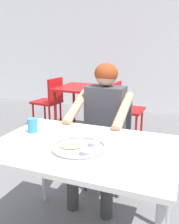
# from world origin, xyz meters

# --- Properties ---
(back_wall) EXTENTS (12.00, 0.12, 3.40)m
(back_wall) POSITION_xyz_m (0.00, 3.78, 1.70)
(back_wall) COLOR white
(back_wall) RESTS_ON ground
(table_foreground) EXTENTS (1.17, 0.80, 0.75)m
(table_foreground) POSITION_xyz_m (0.06, -0.00, 0.67)
(table_foreground) COLOR silver
(table_foreground) RESTS_ON ground
(thali_tray) EXTENTS (0.34, 0.34, 0.03)m
(thali_tray) POSITION_xyz_m (0.06, -0.06, 0.76)
(thali_tray) COLOR #B7BABF
(thali_tray) RESTS_ON table_foreground
(drinking_cup) EXTENTS (0.07, 0.07, 0.10)m
(drinking_cup) POSITION_xyz_m (-0.37, 0.09, 0.80)
(drinking_cup) COLOR #338CBF
(drinking_cup) RESTS_ON table_foreground
(chair_foreground) EXTENTS (0.40, 0.40, 0.86)m
(chair_foreground) POSITION_xyz_m (-0.03, 0.85, 0.49)
(chair_foreground) COLOR #3F3F44
(chair_foreground) RESTS_ON ground
(diner_foreground) EXTENTS (0.49, 0.55, 1.21)m
(diner_foreground) POSITION_xyz_m (-0.03, 0.63, 0.72)
(diner_foreground) COLOR #383838
(diner_foreground) RESTS_ON ground
(table_background_red) EXTENTS (0.85, 0.77, 0.72)m
(table_background_red) POSITION_xyz_m (-0.82, 2.16, 0.63)
(table_background_red) COLOR #B71414
(table_background_red) RESTS_ON ground
(chair_red_left) EXTENTS (0.47, 0.43, 0.83)m
(chair_red_left) POSITION_xyz_m (-1.47, 2.18, 0.48)
(chair_red_left) COLOR red
(chair_red_left) RESTS_ON ground
(chair_red_right) EXTENTS (0.43, 0.45, 0.82)m
(chair_red_right) POSITION_xyz_m (-0.22, 2.11, 0.49)
(chair_red_right) COLOR #AE1313
(chair_red_right) RESTS_ON ground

